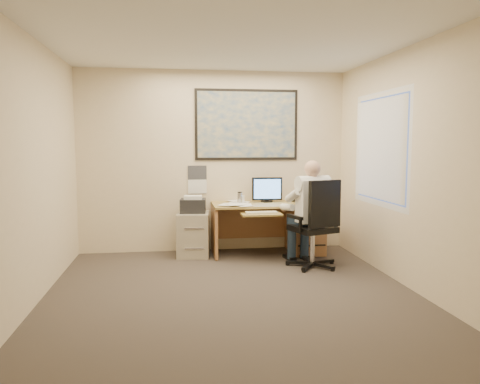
{
  "coord_description": "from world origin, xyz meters",
  "views": [
    {
      "loc": [
        -0.62,
        -4.78,
        1.63
      ],
      "look_at": [
        0.26,
        1.3,
        0.98
      ],
      "focal_mm": 35.0,
      "sensor_mm": 36.0,
      "label": 1
    }
  ],
  "objects": [
    {
      "name": "window_blinds",
      "position": [
        1.97,
        0.8,
        1.55
      ],
      "size": [
        0.06,
        1.4,
        1.3
      ],
      "primitive_type": null,
      "color": "#EDE6CD",
      "rests_on": "room_shell"
    },
    {
      "name": "wall_calendar",
      "position": [
        -0.25,
        2.24,
        1.08
      ],
      "size": [
        0.28,
        0.01,
        0.42
      ],
      "primitive_type": "cube",
      "color": "white",
      "rests_on": "room_shell"
    },
    {
      "name": "room_shell",
      "position": [
        0.0,
        0.0,
        1.35
      ],
      "size": [
        4.0,
        4.5,
        2.7
      ],
      "color": "#3B332D",
      "rests_on": "ground"
    },
    {
      "name": "person",
      "position": [
        1.2,
        1.1,
        0.7
      ],
      "size": [
        0.73,
        0.92,
        1.4
      ],
      "primitive_type": null,
      "rotation": [
        0.0,
        0.0,
        0.22
      ],
      "color": "white",
      "rests_on": "office_chair"
    },
    {
      "name": "world_map",
      "position": [
        0.5,
        2.23,
        1.9
      ],
      "size": [
        1.56,
        0.03,
        1.06
      ],
      "primitive_type": "cube",
      "color": "#1E4C93",
      "rests_on": "room_shell"
    },
    {
      "name": "office_chair",
      "position": [
        1.18,
        1.02,
        0.34
      ],
      "size": [
        0.88,
        0.88,
        1.16
      ],
      "rotation": [
        0.0,
        0.0,
        0.32
      ],
      "color": "black",
      "rests_on": "ground"
    },
    {
      "name": "filing_cabinet",
      "position": [
        -0.33,
        1.92,
        0.37
      ],
      "size": [
        0.5,
        0.58,
        0.88
      ],
      "rotation": [
        0.0,
        0.0,
        -0.1
      ],
      "color": "#A89E87",
      "rests_on": "ground"
    },
    {
      "name": "desk",
      "position": [
        1.08,
        1.9,
        0.44
      ],
      "size": [
        1.6,
        0.97,
        1.11
      ],
      "color": "#A88D48",
      "rests_on": "ground"
    }
  ]
}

